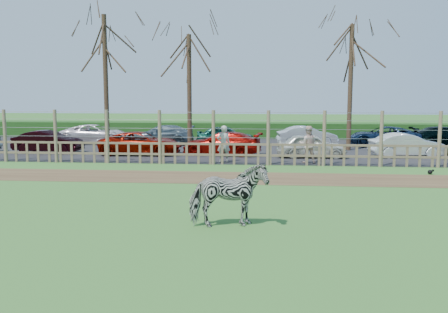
# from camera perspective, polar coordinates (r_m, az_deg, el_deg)

# --- Properties ---
(ground) EXTENTS (120.00, 120.00, 0.00)m
(ground) POSITION_cam_1_polar(r_m,az_deg,el_deg) (15.19, -4.66, -5.30)
(ground) COLOR #649648
(ground) RESTS_ON ground
(dirt_strip) EXTENTS (34.00, 2.80, 0.01)m
(dirt_strip) POSITION_cam_1_polar(r_m,az_deg,el_deg) (19.55, -2.37, -2.39)
(dirt_strip) COLOR brown
(dirt_strip) RESTS_ON ground
(asphalt) EXTENTS (44.00, 13.00, 0.04)m
(asphalt) POSITION_cam_1_polar(r_m,az_deg,el_deg) (29.39, 0.24, 0.96)
(asphalt) COLOR #232326
(asphalt) RESTS_ON ground
(hedge) EXTENTS (46.00, 2.00, 1.10)m
(hedge) POSITION_cam_1_polar(r_m,az_deg,el_deg) (36.29, 1.23, 3.04)
(hedge) COLOR #1E4716
(hedge) RESTS_ON ground
(fence) EXTENTS (30.16, 0.16, 2.50)m
(fence) POSITION_cam_1_polar(r_m,az_deg,el_deg) (22.88, -1.21, 1.08)
(fence) COLOR brown
(fence) RESTS_ON ground
(tree_left) EXTENTS (4.80, 4.80, 7.88)m
(tree_left) POSITION_cam_1_polar(r_m,az_deg,el_deg) (28.66, -13.47, 11.80)
(tree_left) COLOR #3D2B1E
(tree_left) RESTS_ON ground
(tree_mid) EXTENTS (4.80, 4.80, 6.83)m
(tree_mid) POSITION_cam_1_polar(r_m,az_deg,el_deg) (28.50, -4.01, 10.50)
(tree_mid) COLOR #3D2B1E
(tree_mid) RESTS_ON ground
(tree_right) EXTENTS (4.80, 4.80, 7.35)m
(tree_right) POSITION_cam_1_polar(r_m,az_deg,el_deg) (28.98, 14.34, 10.98)
(tree_right) COLOR #3D2B1E
(tree_right) RESTS_ON ground
(zebra) EXTENTS (2.05, 1.30, 1.60)m
(zebra) POSITION_cam_1_polar(r_m,az_deg,el_deg) (12.33, 0.49, -4.45)
(zebra) COLOR gray
(zebra) RESTS_ON ground
(visitor_a) EXTENTS (0.72, 0.56, 1.72)m
(visitor_a) POSITION_cam_1_polar(r_m,az_deg,el_deg) (23.36, -0.05, 1.45)
(visitor_a) COLOR #B5BAAC
(visitor_a) RESTS_ON asphalt
(visitor_b) EXTENTS (0.84, 0.66, 1.72)m
(visitor_b) POSITION_cam_1_polar(r_m,az_deg,el_deg) (23.45, 9.55, 1.37)
(visitor_b) COLOR beige
(visitor_b) RESTS_ON asphalt
(crow) EXTENTS (0.25, 0.19, 0.21)m
(crow) POSITION_cam_1_polar(r_m,az_deg,el_deg) (21.91, 22.52, -1.63)
(crow) COLOR black
(crow) RESTS_ON ground
(car_1) EXTENTS (3.66, 1.32, 1.20)m
(car_1) POSITION_cam_1_polar(r_m,az_deg,el_deg) (28.60, -19.48, 1.60)
(car_1) COLOR black
(car_1) RESTS_ON asphalt
(car_2) EXTENTS (4.38, 2.13, 1.20)m
(car_2) POSITION_cam_1_polar(r_m,az_deg,el_deg) (26.60, -9.50, 1.52)
(car_2) COLOR #800D02
(car_2) RESTS_ON asphalt
(car_3) EXTENTS (4.31, 2.18, 1.20)m
(car_3) POSITION_cam_1_polar(r_m,az_deg,el_deg) (26.10, -0.24, 1.51)
(car_3) COLOR #960B06
(car_3) RESTS_ON asphalt
(car_4) EXTENTS (3.58, 1.57, 1.20)m
(car_4) POSITION_cam_1_polar(r_m,az_deg,el_deg) (25.48, 9.97, 1.25)
(car_4) COLOR silver
(car_4) RESTS_ON asphalt
(car_5) EXTENTS (3.77, 1.70, 1.20)m
(car_5) POSITION_cam_1_polar(r_m,az_deg,el_deg) (26.87, 20.14, 1.22)
(car_5) COLOR white
(car_5) RESTS_ON asphalt
(car_8) EXTENTS (4.34, 2.05, 1.20)m
(car_8) POSITION_cam_1_polar(r_m,az_deg,el_deg) (33.04, -14.52, 2.52)
(car_8) COLOR silver
(car_8) RESTS_ON asphalt
(car_9) EXTENTS (4.24, 1.95, 1.20)m
(car_9) POSITION_cam_1_polar(r_m,az_deg,el_deg) (31.43, -7.21, 2.46)
(car_9) COLOR slate
(car_9) RESTS_ON asphalt
(car_10) EXTENTS (3.58, 1.56, 1.20)m
(car_10) POSITION_cam_1_polar(r_m,az_deg,el_deg) (30.86, 0.13, 2.43)
(car_10) COLOR #104538
(car_10) RESTS_ON asphalt
(car_11) EXTENTS (3.78, 1.76, 1.20)m
(car_11) POSITION_cam_1_polar(r_m,az_deg,el_deg) (30.85, 9.46, 2.33)
(car_11) COLOR silver
(car_11) RESTS_ON asphalt
(car_12) EXTENTS (4.45, 2.29, 1.20)m
(car_12) POSITION_cam_1_polar(r_m,az_deg,el_deg) (31.69, 17.72, 2.21)
(car_12) COLOR #112340
(car_12) RESTS_ON asphalt
(car_13) EXTENTS (4.16, 1.74, 1.20)m
(car_13) POSITION_cam_1_polar(r_m,az_deg,el_deg) (32.75, 24.09, 2.07)
(car_13) COLOR black
(car_13) RESTS_ON asphalt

